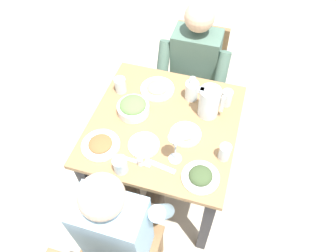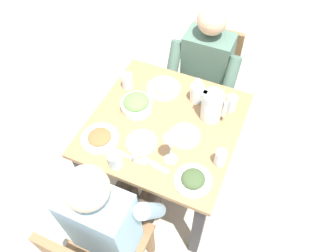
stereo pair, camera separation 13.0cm
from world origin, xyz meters
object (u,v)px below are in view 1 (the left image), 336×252
(salad_bowl, at_px, (133,107))
(plate_yoghurt, at_px, (144,144))
(water_glass_center, at_px, (120,85))
(plate_beans, at_px, (186,133))
(water_glass_far_left, at_px, (120,165))
(diner_far, at_px, (192,78))
(water_glass_near_left, at_px, (227,98))
(plate_dolmas, at_px, (201,176))
(water_pitcher, at_px, (209,102))
(chair_far, at_px, (197,74))
(plate_fries, at_px, (157,88))
(water_glass_by_pitcher, at_px, (225,152))
(oil_carafe, at_px, (192,91))
(diner_near, at_px, (123,217))
(salt_shaker, at_px, (140,162))
(wine_glass, at_px, (176,144))
(plate_rice_curry, at_px, (101,144))
(dining_table, at_px, (164,137))

(salad_bowl, height_order, plate_yoghurt, salad_bowl)
(salad_bowl, relative_size, water_glass_center, 1.91)
(salad_bowl, distance_m, plate_beans, 0.34)
(plate_beans, distance_m, water_glass_far_left, 0.40)
(plate_beans, bearing_deg, diner_far, 99.47)
(plate_beans, xyz_separation_m, water_glass_near_left, (0.17, 0.29, 0.03))
(diner_far, height_order, plate_dolmas, diner_far)
(water_pitcher, relative_size, salad_bowl, 1.02)
(chair_far, relative_size, salad_bowl, 4.57)
(plate_fries, height_order, water_glass_by_pitcher, water_glass_by_pitcher)
(water_glass_far_left, relative_size, water_glass_center, 0.92)
(water_glass_center, xyz_separation_m, oil_carafe, (0.43, 0.07, 0.01))
(water_glass_near_left, bearing_deg, diner_near, -115.27)
(chair_far, bearing_deg, water_glass_far_left, -98.46)
(water_glass_center, bearing_deg, salt_shaker, -58.16)
(salad_bowl, xyz_separation_m, salt_shaker, (0.16, -0.33, -0.01))
(oil_carafe, bearing_deg, plate_yoghurt, -111.29)
(diner_far, relative_size, plate_yoghurt, 6.71)
(water_glass_far_left, bearing_deg, chair_far, 81.54)
(wine_glass, bearing_deg, water_glass_center, 139.78)
(salad_bowl, distance_m, water_glass_by_pitcher, 0.59)
(plate_fries, distance_m, plate_yoghurt, 0.43)
(water_glass_near_left, bearing_deg, oil_carafe, -177.60)
(plate_fries, height_order, oil_carafe, oil_carafe)
(water_pitcher, bearing_deg, plate_beans, -114.19)
(plate_rice_curry, bearing_deg, plate_yoghurt, 16.47)
(water_glass_by_pitcher, relative_size, water_glass_far_left, 1.11)
(plate_beans, bearing_deg, wine_glass, -94.78)
(salad_bowl, height_order, plate_beans, salad_bowl)
(dining_table, distance_m, diner_near, 0.55)
(plate_dolmas, height_order, plate_beans, plate_dolmas)
(salad_bowl, height_order, salt_shaker, salad_bowl)
(dining_table, distance_m, salad_bowl, 0.27)
(water_glass_by_pitcher, xyz_separation_m, water_glass_center, (-0.70, 0.30, -0.00))
(dining_table, xyz_separation_m, water_glass_by_pitcher, (0.37, -0.13, 0.19))
(diner_near, relative_size, salt_shaker, 21.28)
(water_glass_by_pitcher, bearing_deg, water_glass_far_left, -155.82)
(dining_table, height_order, water_glass_by_pitcher, water_glass_by_pitcher)
(diner_far, distance_m, salt_shaker, 0.86)
(dining_table, bearing_deg, plate_beans, -18.86)
(plate_beans, distance_m, plate_rice_curry, 0.47)
(water_pitcher, distance_m, salad_bowl, 0.44)
(plate_fries, xyz_separation_m, salt_shaker, (0.08, -0.54, 0.01))
(water_glass_center, distance_m, salt_shaker, 0.55)
(dining_table, height_order, water_glass_center, water_glass_center)
(dining_table, distance_m, oil_carafe, 0.33)
(salad_bowl, bearing_deg, plate_rice_curry, -107.63)
(plate_yoghurt, relative_size, water_glass_near_left, 1.68)
(plate_rice_curry, distance_m, oil_carafe, 0.62)
(dining_table, distance_m, plate_rice_curry, 0.41)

